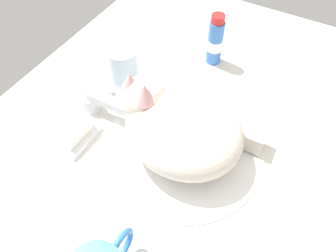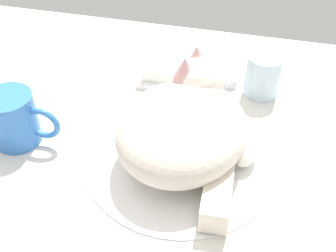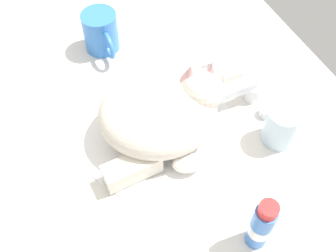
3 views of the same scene
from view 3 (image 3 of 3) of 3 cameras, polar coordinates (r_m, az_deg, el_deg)
name	(u,v)px [view 3 (image 3 of 3)]	position (r cm, az deg, el deg)	size (l,w,h in cm)	color
ground_plane	(159,137)	(83.99, -1.28, -1.50)	(110.00, 82.50, 3.00)	silver
sink_basin	(158,132)	(82.51, -1.31, -0.79)	(31.05, 31.05, 0.62)	white
faucet	(247,92)	(87.34, 10.65, 4.55)	(13.00, 11.59, 5.63)	silver
cat	(163,112)	(77.54, -0.65, 1.87)	(24.78, 27.18, 14.10)	beige
coffee_mug	(101,32)	(96.67, -9.08, 12.49)	(12.08, 7.81, 9.17)	#3372C6
rinse_cup	(282,126)	(81.49, 15.21, 0.01)	(6.46, 6.46, 8.18)	silver
soap_dish	(225,74)	(92.83, 7.80, 7.09)	(9.00, 6.40, 1.20)	white
soap_bar	(226,68)	(91.56, 7.92, 7.84)	(7.07, 4.38, 2.32)	white
toothpaste_bottle	(261,225)	(68.65, 12.58, -13.08)	(3.64, 3.64, 12.44)	#3870C6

